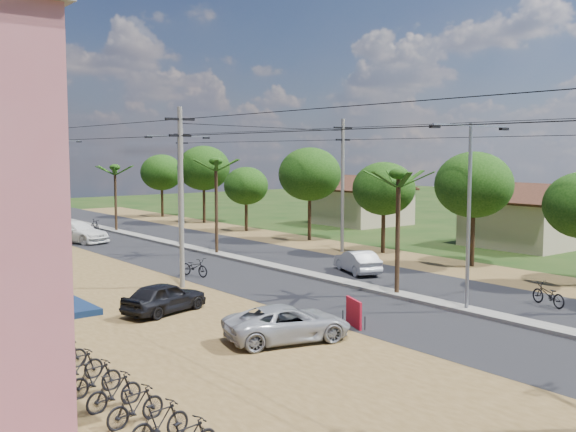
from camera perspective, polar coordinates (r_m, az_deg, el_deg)
name	(u,v)px	position (r m, az deg, el deg)	size (l,w,h in m)	color
ground	(466,312)	(29.90, 14.86, -7.89)	(160.00, 160.00, 0.00)	black
road	(261,265)	(40.55, -2.30, -4.18)	(12.00, 110.00, 0.04)	black
median	(234,258)	(42.98, -4.63, -3.55)	(1.00, 90.00, 0.18)	#605E56
dirt_lot_west	(49,330)	(27.66, -19.58, -9.08)	(18.00, 46.00, 0.04)	#513D1C
dirt_shoulder_east	(363,252)	(45.95, 6.36, -3.07)	(5.00, 90.00, 0.03)	#513D1C
house_east_near	(527,213)	(51.46, 19.56, 0.23)	(7.60, 7.50, 4.60)	tan
house_east_far	(362,199)	(63.63, 6.28, 1.46)	(7.60, 7.50, 4.60)	tan
tree_east_c	(474,185)	(41.12, 15.45, 2.56)	(4.60, 4.60, 6.83)	black
tree_east_d	(384,189)	(45.45, 8.11, 2.30)	(4.20, 4.20, 6.13)	black
tree_east_e	(310,174)	(51.41, 1.84, 3.55)	(4.80, 4.80, 7.14)	black
tree_east_f	(246,186)	(57.61, -3.57, 2.56)	(3.80, 3.80, 5.52)	black
tree_east_g	(204,168)	(64.62, -7.15, 4.04)	(5.00, 5.00, 7.38)	black
tree_east_h	(162,172)	(71.49, -10.64, 3.64)	(4.40, 4.40, 6.52)	black
palm_median_near	(399,179)	(31.70, 9.34, 3.08)	(2.00, 2.00, 6.15)	black
palm_median_mid	(216,166)	(44.14, -6.12, 4.26)	(2.00, 2.00, 6.55)	black
palm_median_far	(115,170)	(58.36, -14.45, 3.78)	(2.00, 2.00, 5.85)	black
streetlight_near	(469,200)	(29.18, 15.09, 1.29)	(5.10, 0.18, 8.00)	gray
streetlight_mid	(179,180)	(48.50, -9.23, 3.01)	(5.10, 0.18, 8.00)	gray
streetlight_far	(57,172)	(71.43, -18.93, 3.56)	(5.10, 0.18, 8.00)	gray
utility_pole_w_b	(181,193)	(33.75, -9.04, 1.91)	(1.60, 0.24, 9.00)	#605E56
utility_pole_w_c	(38,179)	(54.05, -20.41, 2.95)	(1.60, 0.24, 9.00)	#605E56
utility_pole_e_b	(343,182)	(45.53, 4.64, 2.87)	(1.60, 0.24, 9.00)	#605E56
utility_pole_e_c	(182,174)	(63.49, -8.93, 3.56)	(1.60, 0.24, 9.00)	#605E56
car_silver_mid	(357,262)	(37.99, 5.88, -3.91)	(1.35, 3.87, 1.28)	#A3A5AB
car_white_far	(77,233)	(52.81, -17.43, -1.34)	(2.17, 5.34, 1.55)	silver
car_parked_silver	(288,324)	(24.47, -0.02, -9.15)	(2.13, 4.61, 1.28)	#A3A5AB
car_parked_dark	(164,298)	(29.03, -10.42, -6.86)	(1.56, 3.89, 1.33)	black
moto_rider_east	(548,295)	(31.98, 21.15, -6.28)	(0.68, 1.94, 1.02)	black
moto_rider_west_a	(195,268)	(37.16, -7.91, -4.35)	(0.68, 1.95, 1.02)	black
moto_rider_west_b	(95,226)	(59.78, -16.04, -0.79)	(0.48, 1.68, 1.01)	black
roadside_sign	(354,313)	(26.50, 5.59, -8.21)	(0.55, 1.30, 1.13)	#A80F23
parked_scooter_row	(104,385)	(19.51, -15.29, -13.62)	(1.71, 12.40, 1.00)	black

